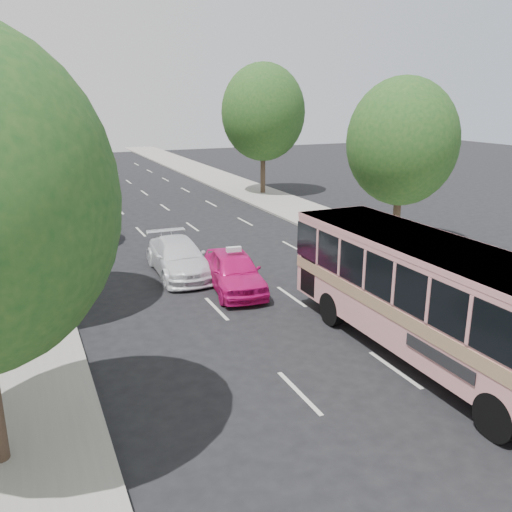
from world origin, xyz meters
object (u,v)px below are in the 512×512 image
pink_taxi (234,271)px  white_pickup (179,257)px  tour_coach_rear (59,165)px  pink_bus (431,290)px  tour_coach_front (46,189)px

pink_taxi → white_pickup: size_ratio=0.90×
pink_taxi → tour_coach_rear: size_ratio=0.41×
pink_bus → tour_coach_rear: size_ratio=0.96×
tour_coach_front → pink_taxi: bearing=-61.8°
pink_taxi → tour_coach_front: size_ratio=0.35×
pink_bus → pink_taxi: 7.98m
pink_bus → white_pickup: bearing=112.4°
pink_bus → tour_coach_rear: pink_bus is taller
white_pickup → tour_coach_rear: tour_coach_rear is taller
white_pickup → tour_coach_front: 11.12m
pink_bus → tour_coach_front: tour_coach_front is taller
pink_bus → white_pickup: 10.95m
white_pickup → tour_coach_front: size_ratio=0.39×
pink_taxi → white_pickup: bearing=124.9°
pink_taxi → tour_coach_rear: 26.66m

